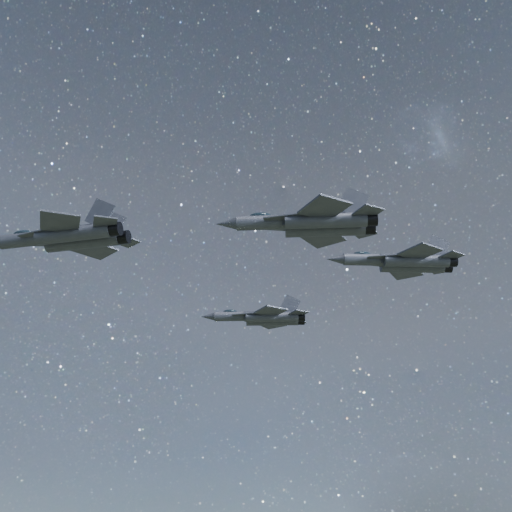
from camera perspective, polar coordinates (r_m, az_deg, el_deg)
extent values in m
cylinder|color=#353843|center=(72.54, -20.56, 1.53)|extent=(7.81, 4.64, 1.65)
ellipsoid|color=#1A2830|center=(73.55, -21.29, 1.98)|extent=(2.74, 2.02, 0.81)
cube|color=#353843|center=(69.69, -16.80, 1.98)|extent=(8.56, 4.93, 1.37)
cylinder|color=#353843|center=(68.48, -16.97, 2.02)|extent=(8.78, 5.07, 1.65)
cylinder|color=#353843|center=(70.11, -16.13, 1.31)|extent=(8.78, 5.07, 1.65)
cylinder|color=black|center=(66.25, -13.33, 2.49)|extent=(1.87, 1.94, 1.52)
cylinder|color=black|center=(67.93, -12.55, 1.74)|extent=(1.87, 1.94, 1.52)
cube|color=#353843|center=(70.41, -19.91, 2.07)|extent=(5.17, 4.08, 0.13)
cube|color=#353843|center=(72.55, -18.72, 1.14)|extent=(5.61, 2.34, 0.13)
cube|color=#353843|center=(66.75, -18.17, 3.07)|extent=(4.62, 5.07, 0.21)
cube|color=#353843|center=(72.29, -15.30, 0.63)|extent=(6.01, 5.87, 0.21)
cube|color=#353843|center=(65.44, -14.17, 3.12)|extent=(2.70, 2.89, 0.16)
cube|color=#353843|center=(69.31, -12.37, 1.39)|extent=(3.56, 3.52, 0.16)
cube|color=#353843|center=(67.71, -14.63, 3.94)|extent=(3.31, 1.89, 3.76)
cube|color=#353843|center=(69.77, -13.65, 2.98)|extent=(3.53, 1.35, 3.76)
cylinder|color=#353843|center=(95.02, -1.77, -5.76)|extent=(7.38, 2.98, 1.52)
cone|color=#353843|center=(95.43, -4.59, -5.77)|extent=(2.57, 1.82, 1.37)
ellipsoid|color=#1A2830|center=(95.33, -2.47, -5.35)|extent=(2.48, 1.48, 0.75)
cube|color=#353843|center=(94.82, 1.30, -5.76)|extent=(8.13, 3.08, 1.27)
cylinder|color=#353843|center=(93.76, 1.54, -5.83)|extent=(8.33, 3.18, 1.52)
cylinder|color=#353843|center=(95.62, 1.55, -6.18)|extent=(8.33, 3.18, 1.52)
cylinder|color=black|center=(93.84, 4.29, -5.79)|extent=(1.53, 1.64, 1.41)
cylinder|color=black|center=(95.70, 4.25, -6.14)|extent=(1.53, 1.64, 1.41)
cube|color=#353843|center=(93.64, -0.75, -5.57)|extent=(5.09, 2.96, 0.12)
cube|color=#353843|center=(96.14, -0.67, -6.06)|extent=(5.09, 1.15, 0.12)
cube|color=#353843|center=(91.59, 1.40, -5.27)|extent=(4.93, 5.22, 0.20)
cube|color=#353843|center=(97.91, 1.45, -6.49)|extent=(5.58, 5.59, 0.20)
cube|color=#353843|center=(92.68, 4.08, -5.44)|extent=(2.89, 3.02, 0.15)
cube|color=#353843|center=(96.95, 3.99, -6.26)|extent=(3.30, 3.31, 0.15)
cube|color=#353843|center=(94.13, 3.25, -4.68)|extent=(3.29, 1.12, 3.47)
cube|color=#353843|center=(96.45, 3.23, -5.15)|extent=(3.39, 0.61, 3.47)
cylinder|color=#353843|center=(62.57, 1.51, 3.22)|extent=(7.49, 3.26, 1.55)
cone|color=#353843|center=(62.92, -2.83, 3.09)|extent=(2.64, 1.92, 1.39)
ellipsoid|color=#1A2830|center=(62.96, 0.42, 3.79)|extent=(2.54, 1.58, 0.76)
cube|color=#353843|center=(62.59, 6.24, 3.31)|extent=(8.25, 3.39, 1.29)
cylinder|color=#353843|center=(61.52, 6.66, 3.36)|extent=(8.46, 3.50, 1.55)
cylinder|color=#353843|center=(63.30, 6.59, 2.55)|extent=(8.46, 3.50, 1.55)
cylinder|color=black|center=(61.94, 10.88, 3.45)|extent=(1.59, 1.69, 1.43)
cylinder|color=black|center=(63.70, 10.69, 2.65)|extent=(1.59, 1.69, 1.43)
cube|color=#353843|center=(61.29, 3.13, 3.73)|extent=(5.14, 3.16, 0.12)
cube|color=#353843|center=(63.68, 3.17, 2.63)|extent=(5.20, 1.35, 0.12)
cube|color=#353843|center=(59.49, 6.55, 4.56)|extent=(4.91, 5.22, 0.20)
cube|color=#353843|center=(65.51, 6.33, 1.79)|extent=(5.68, 5.67, 0.20)
cube|color=#353843|center=(60.84, 10.62, 4.16)|extent=(2.88, 3.01, 0.15)
cube|color=#353843|center=(64.89, 10.21, 2.29)|extent=(3.36, 3.37, 0.15)
cube|color=#353843|center=(62.40, 9.23, 5.07)|extent=(3.32, 1.25, 3.53)
cube|color=#353843|center=(64.58, 9.06, 4.02)|extent=(3.44, 0.71, 3.53)
cylinder|color=#353843|center=(74.66, 10.95, -0.36)|extent=(7.05, 2.39, 1.46)
cone|color=#353843|center=(73.79, 7.55, -0.31)|extent=(2.40, 1.60, 1.31)
ellipsoid|color=#1A2830|center=(74.69, 10.07, 0.15)|extent=(2.34, 1.28, 0.72)
cube|color=#353843|center=(75.88, 14.53, -0.44)|extent=(7.78, 2.43, 1.22)
cylinder|color=#353843|center=(75.00, 15.03, -0.46)|extent=(7.98, 2.52, 1.46)
cylinder|color=#353843|center=(76.65, 14.65, -1.00)|extent=(7.98, 2.52, 1.46)
cylinder|color=black|center=(76.37, 18.12, -0.49)|extent=(1.39, 1.50, 1.35)
cylinder|color=black|center=(77.99, 17.68, -1.03)|extent=(1.39, 1.50, 1.35)
cube|color=#353843|center=(73.89, 12.43, -0.07)|extent=(4.93, 2.54, 0.11)
cube|color=#353843|center=(76.14, 11.99, -0.82)|extent=(4.91, 1.29, 0.11)
cube|color=#353843|center=(73.06, 15.35, 0.37)|extent=(4.89, 5.12, 0.19)
cube|color=#353843|center=(78.65, 14.06, -1.50)|extent=(5.30, 5.36, 0.19)
cube|color=#353843|center=(75.26, 18.13, 0.00)|extent=(2.87, 2.98, 0.14)
cube|color=#353843|center=(78.99, 17.13, -1.24)|extent=(3.13, 3.16, 0.14)
cube|color=#353843|center=(76.32, 16.88, 0.81)|extent=(3.20, 0.85, 3.33)
cube|color=#353843|center=(78.34, 16.37, 0.11)|extent=(3.26, 0.53, 3.33)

